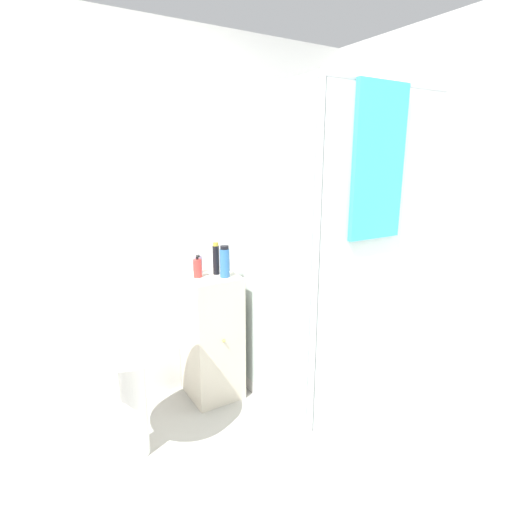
{
  "coord_description": "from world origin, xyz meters",
  "views": [
    {
      "loc": [
        -0.64,
        -0.9,
        1.67
      ],
      "look_at": [
        0.55,
        1.08,
        1.1
      ],
      "focal_mm": 28.0,
      "sensor_mm": 36.0,
      "label": 1
    }
  ],
  "objects": [
    {
      "name": "shower_enclosure",
      "position": [
        1.1,
        1.08,
        0.56
      ],
      "size": [
        0.99,
        1.02,
        2.08
      ],
      "color": "white",
      "rests_on": "ground_plane"
    },
    {
      "name": "soap_dispenser",
      "position": [
        0.35,
        1.49,
        0.96
      ],
      "size": [
        0.06,
        0.06,
        0.15
      ],
      "color": "red",
      "rests_on": "vanity_cabinet"
    },
    {
      "name": "shampoo_bottle_blue",
      "position": [
        0.5,
        1.4,
        1.0
      ],
      "size": [
        0.07,
        0.07,
        0.21
      ],
      "color": "#2D66A3",
      "rests_on": "vanity_cabinet"
    },
    {
      "name": "vanity_cabinet",
      "position": [
        0.43,
        1.48,
        0.45
      ],
      "size": [
        0.34,
        0.39,
        0.89
      ],
      "color": "beige",
      "rests_on": "ground_plane"
    },
    {
      "name": "lotion_bottle_white",
      "position": [
        0.4,
        1.59,
        0.95
      ],
      "size": [
        0.05,
        0.05,
        0.15
      ],
      "color": "#B299C6",
      "rests_on": "vanity_cabinet"
    },
    {
      "name": "shampoo_bottle_tall_black",
      "position": [
        0.49,
        1.49,
        1.0
      ],
      "size": [
        0.04,
        0.04,
        0.22
      ],
      "color": "black",
      "rests_on": "vanity_cabinet"
    },
    {
      "name": "wall_back",
      "position": [
        0.0,
        1.7,
        1.25
      ],
      "size": [
        6.4,
        0.06,
        2.5
      ],
      "primitive_type": "cube",
      "color": "white",
      "rests_on": "ground_plane"
    },
    {
      "name": "sink",
      "position": [
        -0.21,
        1.15,
        0.66
      ],
      "size": [
        0.56,
        0.56,
        0.96
      ],
      "color": "white",
      "rests_on": "ground_plane"
    }
  ]
}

